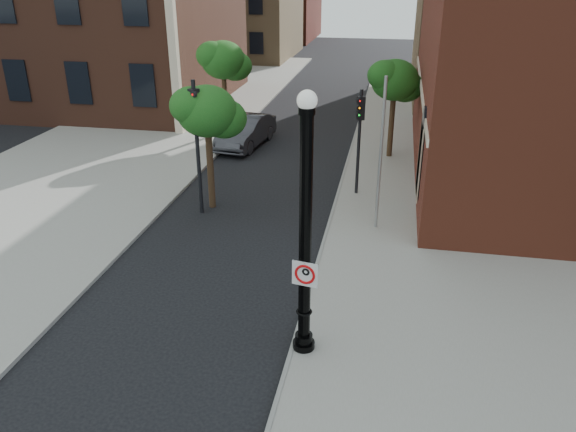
% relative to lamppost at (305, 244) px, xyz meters
% --- Properties ---
extents(ground, '(120.00, 120.00, 0.00)m').
position_rel_lamppost_xyz_m(ground, '(-2.31, -0.45, -2.81)').
color(ground, black).
rests_on(ground, ground).
extents(sidewalk_right, '(8.00, 60.00, 0.12)m').
position_rel_lamppost_xyz_m(sidewalk_right, '(3.69, 9.55, -2.75)').
color(sidewalk_right, gray).
rests_on(sidewalk_right, ground).
extents(sidewalk_left, '(10.00, 50.00, 0.12)m').
position_rel_lamppost_xyz_m(sidewalk_left, '(-11.31, 17.55, -2.75)').
color(sidewalk_left, gray).
rests_on(sidewalk_left, ground).
extents(curb_edge, '(0.10, 60.00, 0.14)m').
position_rel_lamppost_xyz_m(curb_edge, '(-0.26, 9.55, -2.74)').
color(curb_edge, gray).
rests_on(curb_edge, ground).
extents(lamppost, '(0.51, 0.51, 6.08)m').
position_rel_lamppost_xyz_m(lamppost, '(0.00, 0.00, 0.00)').
color(lamppost, black).
rests_on(lamppost, ground).
extents(no_parking_sign, '(0.58, 0.14, 0.58)m').
position_rel_lamppost_xyz_m(no_parking_sign, '(0.03, -0.16, -0.64)').
color(no_parking_sign, white).
rests_on(no_parking_sign, ground).
extents(parked_car, '(2.15, 4.65, 1.48)m').
position_rel_lamppost_xyz_m(parked_car, '(-5.40, 15.30, -2.07)').
color(parked_car, '#313035').
rests_on(parked_car, ground).
extents(traffic_signal_left, '(0.39, 0.42, 4.76)m').
position_rel_lamppost_xyz_m(traffic_signal_left, '(-4.92, 7.16, 0.40)').
color(traffic_signal_left, black).
rests_on(traffic_signal_left, ground).
extents(traffic_signal_right, '(0.33, 0.37, 4.12)m').
position_rel_lamppost_xyz_m(traffic_signal_right, '(0.43, 9.80, -0.03)').
color(traffic_signal_right, black).
rests_on(traffic_signal_right, ground).
extents(utility_pole, '(0.10, 0.10, 5.14)m').
position_rel_lamppost_xyz_m(utility_pole, '(1.32, 6.89, -0.23)').
color(utility_pole, '#999999').
rests_on(utility_pole, ground).
extents(street_tree_a, '(2.48, 2.25, 4.48)m').
position_rel_lamppost_xyz_m(street_tree_a, '(-4.68, 7.78, 0.72)').
color(street_tree_a, '#2E2112').
rests_on(street_tree_a, ground).
extents(street_tree_b, '(2.63, 2.38, 4.74)m').
position_rel_lamppost_xyz_m(street_tree_b, '(-6.97, 17.26, 0.93)').
color(street_tree_b, '#2E2112').
rests_on(street_tree_b, ground).
extents(street_tree_c, '(2.48, 2.24, 4.47)m').
position_rel_lamppost_xyz_m(street_tree_c, '(1.58, 14.73, 0.71)').
color(street_tree_c, '#2E2112').
rests_on(street_tree_c, ground).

